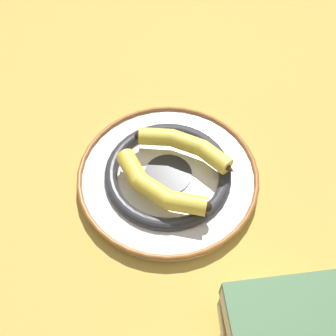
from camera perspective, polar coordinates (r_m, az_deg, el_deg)
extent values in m
plane|color=gold|center=(0.69, -0.02, -3.99)|extent=(2.80, 2.80, 0.00)
cylinder|color=white|center=(0.70, 0.00, -1.30)|extent=(0.31, 0.31, 0.02)
torus|color=#2D2D33|center=(0.69, 0.00, -0.75)|extent=(0.22, 0.22, 0.02)
cylinder|color=#2D2D33|center=(0.69, 0.00, -0.88)|extent=(0.08, 0.08, 0.00)
torus|color=#995B28|center=(0.69, 0.00, -0.83)|extent=(0.32, 0.32, 0.01)
cylinder|color=yellow|center=(0.67, -5.25, 0.02)|extent=(0.07, 0.05, 0.03)
cylinder|color=yellow|center=(0.64, -2.02, -3.28)|extent=(0.06, 0.04, 0.03)
cylinder|color=yellow|center=(0.63, 2.88, -5.16)|extent=(0.07, 0.06, 0.03)
sphere|color=yellow|center=(0.65, -4.13, -1.92)|extent=(0.03, 0.03, 0.03)
sphere|color=yellow|center=(0.63, 0.16, -4.69)|extent=(0.03, 0.03, 0.03)
cone|color=#472D19|center=(0.68, -6.32, 1.87)|extent=(0.03, 0.03, 0.02)
sphere|color=black|center=(0.63, 5.61, -5.61)|extent=(0.02, 0.02, 0.02)
cylinder|color=yellow|center=(0.68, 6.79, 1.50)|extent=(0.06, 0.03, 0.03)
cylinder|color=yellow|center=(0.70, 2.73, 3.66)|extent=(0.07, 0.05, 0.03)
cylinder|color=yellow|center=(0.70, -1.84, 4.55)|extent=(0.06, 0.06, 0.03)
sphere|color=yellow|center=(0.69, 4.96, 2.87)|extent=(0.03, 0.03, 0.03)
sphere|color=yellow|center=(0.70, 0.54, 4.42)|extent=(0.03, 0.03, 0.03)
cone|color=#472D19|center=(0.67, 8.67, 0.09)|extent=(0.03, 0.02, 0.02)
sphere|color=black|center=(0.71, -4.19, 4.66)|extent=(0.02, 0.02, 0.02)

